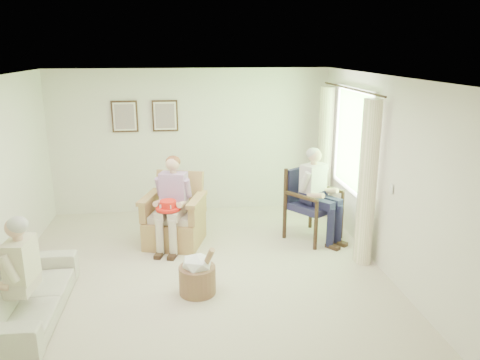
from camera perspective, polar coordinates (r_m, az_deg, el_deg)
The scene contains 18 objects.
floor at distance 6.37m, azimuth -4.99°, elevation -11.74°, with size 5.50×5.50×0.00m, color beige.
back_wall at distance 8.56m, azimuth -5.95°, elevation 4.69°, with size 5.00×0.04×2.60m, color silver.
front_wall at distance 3.33m, azimuth -3.56°, elevation -13.71°, with size 5.00×0.04×2.60m, color silver.
right_wall at distance 6.45m, azimuth 17.47°, elevation 0.35°, with size 0.04×5.50×2.60m, color silver.
ceiling at distance 5.66m, azimuth -5.63°, elevation 12.30°, with size 5.00×5.50×0.02m, color white.
window at distance 7.46m, azimuth 13.65°, elevation 4.91°, with size 0.13×2.50×1.63m.
curtain_left at distance 6.62m, azimuth 15.26°, elevation -0.44°, with size 0.34×0.34×2.30m, color #FFECC7.
curtain_right at distance 8.41m, azimuth 10.29°, elevation 3.28°, with size 0.34×0.34×2.30m, color #FFECC7.
framed_print_left at distance 8.50m, azimuth -13.88°, elevation 7.52°, with size 0.45×0.05×0.55m.
framed_print_right at distance 8.44m, azimuth -9.12°, elevation 7.73°, with size 0.45×0.05×0.55m.
wicker_armchair at distance 7.33m, azimuth -7.99°, elevation -5.08°, with size 0.85×0.84×1.08m.
wood_armchair at distance 7.53m, azimuth 8.79°, elevation -2.40°, with size 0.72×0.68×1.11m.
sofa at distance 5.91m, azimuth -24.50°, elevation -12.54°, with size 0.74×1.89×0.55m, color beige.
person_wicker at distance 7.04m, azimuth -8.15°, elevation -1.98°, with size 0.40×0.63×1.37m.
person_dark at distance 7.29m, azimuth 9.25°, elevation -0.95°, with size 0.40×0.63×1.44m.
person_sofa at distance 5.56m, azimuth -25.58°, elevation -9.73°, with size 0.42×0.62×1.23m.
red_hat at distance 6.89m, azimuth -8.76°, elevation -3.18°, with size 0.36×0.36×0.14m.
hatbox at distance 5.89m, azimuth -5.21°, elevation -11.31°, with size 0.55×0.55×0.67m.
Camera 1 is at (-0.16, -5.65, 2.94)m, focal length 35.00 mm.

